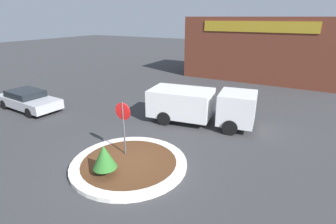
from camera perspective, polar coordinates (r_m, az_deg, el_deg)
The scene contains 7 objects.
ground_plane at distance 11.13m, azimuth -8.42°, elevation -11.41°, with size 120.00×120.00×0.00m, color #38383A.
traffic_island at distance 11.08m, azimuth -8.45°, elevation -11.03°, with size 4.75×4.75×0.17m.
stop_sign at distance 10.99m, azimuth -9.69°, elevation -1.68°, with size 0.74×0.07×2.51m.
island_shrub at distance 10.06m, azimuth -13.74°, elevation -9.43°, with size 0.90×0.90×1.20m.
utility_truck at distance 14.86m, azimuth 7.00°, elevation 1.64°, with size 6.11×3.02×1.99m.
storefront_building at distance 27.68m, azimuth 19.65°, elevation 12.96°, with size 13.65×6.07×5.77m.
parked_sedan_silver at distance 19.42m, azimuth -28.16°, elevation 2.36°, with size 4.81×2.17×1.26m.
Camera 1 is at (6.00, -7.38, 5.77)m, focal length 28.00 mm.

